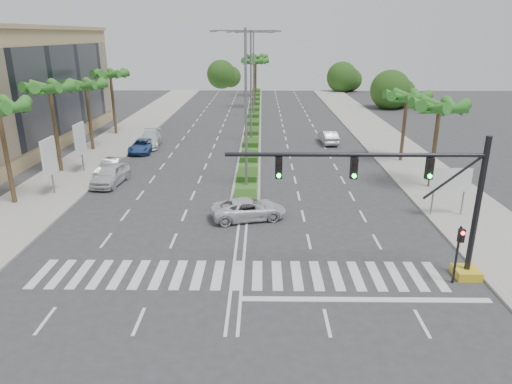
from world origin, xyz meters
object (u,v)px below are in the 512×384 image
Objects in this scene: car_parked_b at (112,167)px; car_right at (328,137)px; car_parked_a at (110,175)px; car_parked_c at (142,146)px; car_parked_d at (150,139)px; car_crossing at (249,209)px.

car_right is at bearing 38.93° from car_parked_b.
car_parked_a reaches higher than car_right.
car_parked_c is 20.18m from car_right.
car_parked_a is 0.89× the size of car_parked_d.
car_parked_b is (-0.64, 2.45, -0.10)m from car_parked_a.
car_parked_d reaches higher than car_parked_c.
car_parked_d is 1.09× the size of car_crossing.
car_parked_d is at bearing 1.21° from car_right.
car_parked_d is 23.28m from car_crossing.
car_right is (19.52, 1.67, -0.04)m from car_parked_d.
car_parked_b is at bearing 27.75° from car_right.
car_parked_b is at bearing -99.37° from car_parked_d.
car_parked_a is 1.10× the size of car_parked_b.
car_parked_c is at bearing 96.45° from car_parked_a.
car_crossing is at bearing -66.36° from car_parked_d.
car_right is at bearing -0.39° from car_parked_d.
car_parked_a is 13.18m from car_parked_d.
car_parked_d is (0.22, 2.52, 0.13)m from car_parked_c.
car_crossing is at bearing -57.86° from car_parked_c.
car_parked_b reaches higher than car_parked_c.
car_parked_c is at bearing 8.31° from car_right.
car_parked_c is at bearing 93.69° from car_parked_b.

